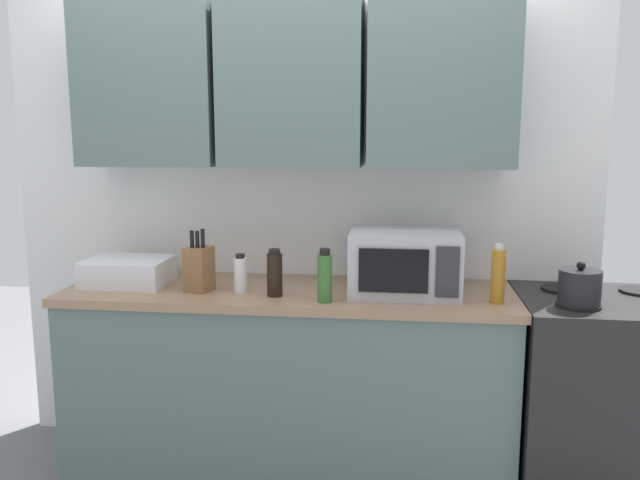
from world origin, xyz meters
TOP-DOWN VIEW (x-y plane):
  - wall_back_with_cabinets at (0.00, -0.06)m, footprint 2.91×0.38m
  - counter_run at (0.00, -0.30)m, footprint 2.04×0.63m
  - stove_range at (1.40, -0.32)m, footprint 0.76×0.64m
  - kettle at (1.23, -0.46)m, footprint 0.17×0.17m
  - microwave at (0.53, -0.32)m, footprint 0.48×0.37m
  - dish_rack at (-0.76, -0.30)m, footprint 0.38×0.30m
  - knife_block at (-0.39, -0.39)m, footprint 0.12×0.14m
  - bottle_soy_dark at (-0.04, -0.44)m, footprint 0.07×0.07m
  - bottle_green_oil at (0.19, -0.51)m, footprint 0.06×0.06m
  - bottle_white_jar at (-0.20, -0.38)m, footprint 0.06×0.06m
  - bottle_amber_vinegar at (0.91, -0.44)m, footprint 0.06×0.06m

SIDE VIEW (x-z plane):
  - counter_run at x=0.00m, z-range 0.00..0.90m
  - stove_range at x=1.40m, z-range 0.00..0.91m
  - dish_rack at x=-0.76m, z-range 0.90..1.02m
  - bottle_white_jar at x=-0.20m, z-range 0.90..1.07m
  - kettle at x=1.23m, z-range 0.89..1.07m
  - bottle_soy_dark at x=-0.04m, z-range 0.90..1.10m
  - knife_block at x=-0.39m, z-range 0.86..1.15m
  - bottle_green_oil at x=0.19m, z-range 0.89..1.12m
  - bottle_amber_vinegar at x=0.91m, z-range 0.89..1.14m
  - microwave at x=0.53m, z-range 0.90..1.18m
  - wall_back_with_cabinets at x=0.00m, z-range 0.27..2.87m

